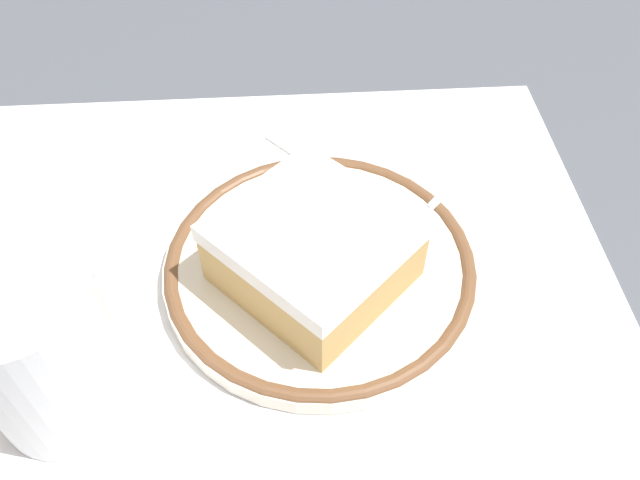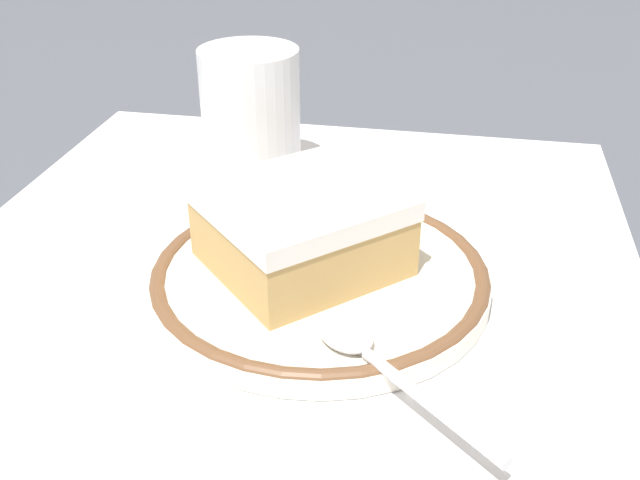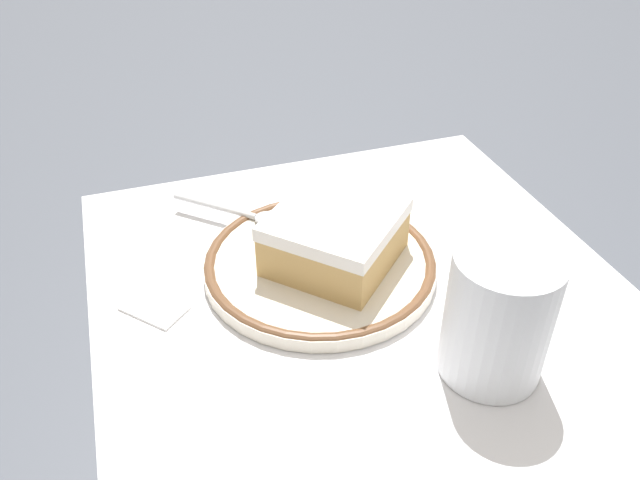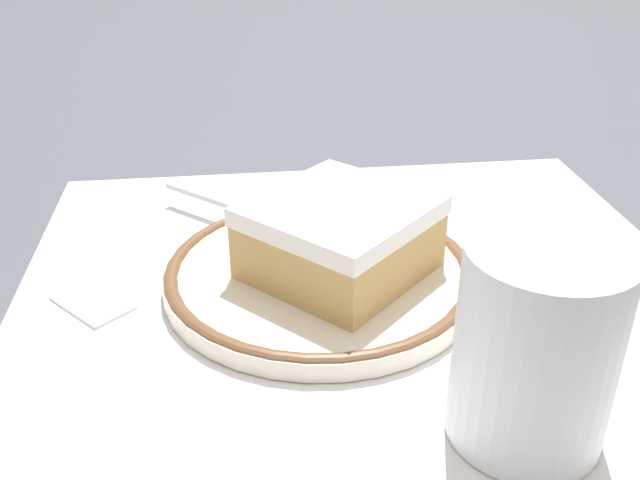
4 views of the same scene
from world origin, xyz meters
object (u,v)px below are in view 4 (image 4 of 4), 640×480
cake_slice (340,237)px  cup (534,357)px  plate (320,274)px  spoon (252,212)px  sugar_packet (92,299)px  napkin (487,211)px

cake_slice → cup: cup is taller
cake_slice → plate: bearing=68.7°
spoon → sugar_packet: 0.13m
cake_slice → cup: size_ratio=1.42×
cup → napkin: 0.24m
plate → spoon: (0.08, 0.04, 0.01)m
sugar_packet → cake_slice: bearing=-89.8°
plate → cup: 0.17m
sugar_packet → spoon: bearing=-50.8°
napkin → sugar_packet: bearing=108.3°
plate → spoon: size_ratio=1.99×
cup → napkin: (0.23, -0.06, -0.04)m
cake_slice → cup: (-0.14, -0.07, 0.01)m
cup → sugar_packet: bearing=58.0°
cake_slice → sugar_packet: (-0.00, 0.15, -0.03)m
sugar_packet → plate: bearing=-87.9°
plate → sugar_packet: 0.14m
spoon → cup: (-0.22, -0.12, 0.03)m
spoon → plate: bearing=-152.8°
cup → spoon: bearing=28.4°
spoon → sugar_packet: size_ratio=1.98×
napkin → plate: bearing=122.1°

